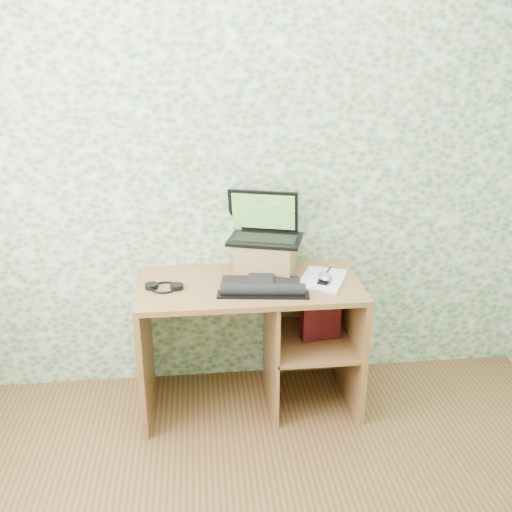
{
  "coord_description": "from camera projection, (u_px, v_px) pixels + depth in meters",
  "views": [
    {
      "loc": [
        -0.26,
        -1.38,
        1.99
      ],
      "look_at": [
        0.03,
        1.39,
        0.93
      ],
      "focal_mm": 40.0,
      "sensor_mm": 36.0,
      "label": 1
    }
  ],
  "objects": [
    {
      "name": "desk",
      "position": [
        263.0,
        324.0,
        3.22
      ],
      "size": [
        1.2,
        0.6,
        0.75
      ],
      "color": "brown",
      "rests_on": "floor"
    },
    {
      "name": "keyboard",
      "position": [
        262.0,
        287.0,
        2.99
      ],
      "size": [
        0.48,
        0.29,
        0.07
      ],
      "rotation": [
        0.0,
        0.0,
        -0.12
      ],
      "color": "black",
      "rests_on": "desk"
    },
    {
      "name": "wall_back",
      "position": [
        244.0,
        171.0,
        3.18
      ],
      "size": [
        3.5,
        0.0,
        3.5
      ],
      "primitive_type": "plane",
      "rotation": [
        1.57,
        0.0,
        0.0
      ],
      "color": "white",
      "rests_on": "ground"
    },
    {
      "name": "notepad",
      "position": [
        322.0,
        279.0,
        3.12
      ],
      "size": [
        0.33,
        0.38,
        0.01
      ],
      "primitive_type": "cube",
      "rotation": [
        0.0,
        0.0,
        -0.42
      ],
      "color": "silver",
      "rests_on": "desk"
    },
    {
      "name": "pen",
      "position": [
        327.0,
        272.0,
        3.18
      ],
      "size": [
        0.08,
        0.15,
        0.01
      ],
      "primitive_type": "cylinder",
      "rotation": [
        1.57,
        0.0,
        -0.47
      ],
      "color": "black",
      "rests_on": "notepad"
    },
    {
      "name": "headphones",
      "position": [
        164.0,
        287.0,
        3.02
      ],
      "size": [
        0.21,
        0.17,
        0.03
      ],
      "rotation": [
        0.0,
        0.0,
        -0.16
      ],
      "color": "black",
      "rests_on": "desk"
    },
    {
      "name": "mouse",
      "position": [
        324.0,
        278.0,
        3.07
      ],
      "size": [
        0.11,
        0.13,
        0.04
      ],
      "primitive_type": "ellipsoid",
      "rotation": [
        0.0,
        0.0,
        -0.44
      ],
      "color": "#B5B5B8",
      "rests_on": "notepad"
    },
    {
      "name": "laptop",
      "position": [
        264.0,
        228.0,
        3.18
      ],
      "size": [
        0.46,
        0.39,
        0.27
      ],
      "rotation": [
        0.0,
        0.0,
        -0.29
      ],
      "color": "black",
      "rests_on": "riser"
    },
    {
      "name": "red_box",
      "position": [
        320.0,
        317.0,
        3.21
      ],
      "size": [
        0.23,
        0.1,
        0.27
      ],
      "primitive_type": "cube",
      "rotation": [
        0.0,
        0.0,
        0.15
      ],
      "color": "maroon",
      "rests_on": "desk"
    },
    {
      "name": "riser",
      "position": [
        265.0,
        257.0,
        3.2
      ],
      "size": [
        0.38,
        0.34,
        0.19
      ],
      "primitive_type": "cube",
      "rotation": [
        0.0,
        0.0,
        -0.29
      ],
      "color": "olive",
      "rests_on": "desk"
    }
  ]
}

